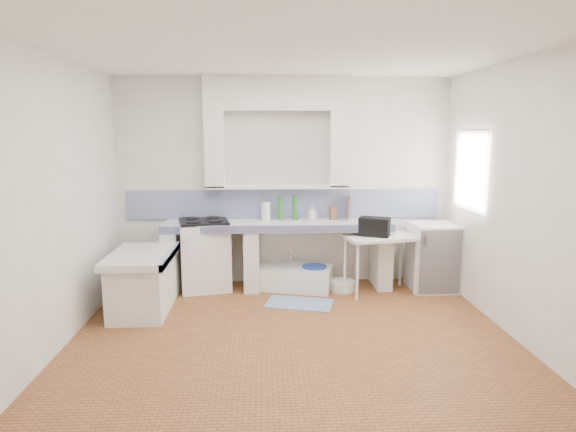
{
  "coord_description": "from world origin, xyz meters",
  "views": [
    {
      "loc": [
        -0.28,
        -4.59,
        2.06
      ],
      "look_at": [
        0.0,
        1.0,
        1.1
      ],
      "focal_mm": 30.14,
      "sensor_mm": 36.0,
      "label": 1
    }
  ],
  "objects_px": {
    "stove": "(205,256)",
    "side_table": "(380,264)",
    "sink": "(292,278)",
    "fridge": "(433,257)"
  },
  "relations": [
    {
      "from": "fridge",
      "to": "stove",
      "type": "bearing_deg",
      "value": 174.95
    },
    {
      "from": "side_table",
      "to": "sink",
      "type": "bearing_deg",
      "value": 154.27
    },
    {
      "from": "side_table",
      "to": "fridge",
      "type": "distance_m",
      "value": 0.74
    },
    {
      "from": "fridge",
      "to": "sink",
      "type": "bearing_deg",
      "value": 173.54
    },
    {
      "from": "stove",
      "to": "side_table",
      "type": "distance_m",
      "value": 2.32
    },
    {
      "from": "sink",
      "to": "fridge",
      "type": "xyz_separation_m",
      "value": [
        1.86,
        -0.16,
        0.32
      ]
    },
    {
      "from": "stove",
      "to": "sink",
      "type": "xyz_separation_m",
      "value": [
        1.16,
        -0.03,
        -0.32
      ]
    },
    {
      "from": "stove",
      "to": "side_table",
      "type": "height_order",
      "value": "stove"
    },
    {
      "from": "sink",
      "to": "side_table",
      "type": "xyz_separation_m",
      "value": [
        1.13,
        -0.27,
        0.25
      ]
    },
    {
      "from": "side_table",
      "to": "fridge",
      "type": "xyz_separation_m",
      "value": [
        0.73,
        0.11,
        0.06
      ]
    }
  ]
}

